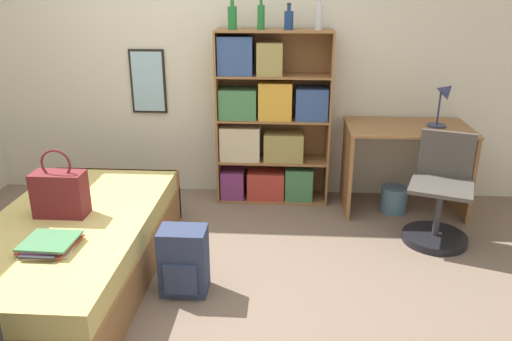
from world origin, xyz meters
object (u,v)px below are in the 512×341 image
object	(u,v)px
desk_chair	(439,208)
backpack	(184,261)
handbag	(60,193)
waste_bin	(394,199)
book_stack_on_bed	(51,243)
bottle_clear	(289,20)
bottle_brown	(261,16)
desk	(406,154)
bottle_green	(232,17)
bookcase	(266,125)
desk_lamp	(445,97)
bed	(73,248)
bottle_blue	(319,16)

from	to	relation	value
desk_chair	backpack	size ratio (longest dim) A/B	1.87
handbag	waste_bin	xyz separation A→B (m)	(2.48, 1.17, -0.49)
book_stack_on_bed	desk_chair	world-z (taller)	desk_chair
desk_chair	backpack	world-z (taller)	desk_chair
bottle_clear	desk_chair	xyz separation A→B (m)	(1.21, -0.70, -1.38)
bottle_brown	desk	size ratio (longest dim) A/B	0.27
bottle_green	desk_chair	size ratio (longest dim) A/B	0.32
book_stack_on_bed	desk_chair	bearing A→B (deg)	23.10
waste_bin	handbag	bearing A→B (deg)	-154.70
bookcase	waste_bin	xyz separation A→B (m)	(1.16, -0.22, -0.61)
handbag	desk_lamp	xyz separation A→B (m)	(2.83, 1.24, 0.43)
bed	bottle_green	distance (m)	2.25
bottle_brown	backpack	xyz separation A→B (m)	(-0.42, -1.55, -1.45)
bottle_brown	desk_chair	distance (m)	2.13
bottle_blue	desk_lamp	size ratio (longest dim) A/B	0.71
bottle_green	waste_bin	bearing A→B (deg)	-7.12
waste_bin	bottle_blue	bearing A→B (deg)	165.50
desk	bookcase	bearing A→B (deg)	172.81
handbag	backpack	bearing A→B (deg)	-12.61
bed	bottle_blue	size ratio (longest dim) A/B	7.11
desk_chair	desk_lamp	bearing A→B (deg)	78.60
bottle_clear	backpack	size ratio (longest dim) A/B	0.48
bottle_blue	handbag	bearing A→B (deg)	-142.25
bottle_clear	bottle_green	bearing A→B (deg)	-179.37
handbag	desk_lamp	size ratio (longest dim) A/B	1.17
bookcase	backpack	world-z (taller)	bookcase
book_stack_on_bed	desk_lamp	world-z (taller)	desk_lamp
desk	bottle_green	bearing A→B (deg)	175.62
bottle_blue	desk_chair	distance (m)	1.84
bookcase	waste_bin	world-z (taller)	bookcase
bed	bottle_brown	bearing A→B (deg)	49.58
desk	waste_bin	distance (m)	0.42
backpack	bottle_green	bearing A→B (deg)	83.56
book_stack_on_bed	bottle_clear	bearing A→B (deg)	52.58
bottle_clear	desk_lamp	bearing A→B (deg)	-5.09
handbag	bottle_brown	size ratio (longest dim) A/B	1.66
bottle_clear	desk_chair	size ratio (longest dim) A/B	0.25
bed	backpack	distance (m)	0.81
book_stack_on_bed	bottle_blue	world-z (taller)	bottle_blue
bookcase	bottle_clear	size ratio (longest dim) A/B	7.22
book_stack_on_bed	bookcase	world-z (taller)	bookcase
bed	book_stack_on_bed	world-z (taller)	book_stack_on_bed
desk	desk_lamp	world-z (taller)	desk_lamp
book_stack_on_bed	waste_bin	world-z (taller)	book_stack_on_bed
bottle_green	bottle_clear	distance (m)	0.47
bookcase	bottle_brown	bearing A→B (deg)	-146.01
bookcase	bottle_clear	bearing A→B (deg)	-10.44
desk_chair	backpack	xyz separation A→B (m)	(-1.86, -0.85, -0.04)
book_stack_on_bed	bottle_brown	size ratio (longest dim) A/B	1.32
book_stack_on_bed	desk_lamp	bearing A→B (deg)	31.96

